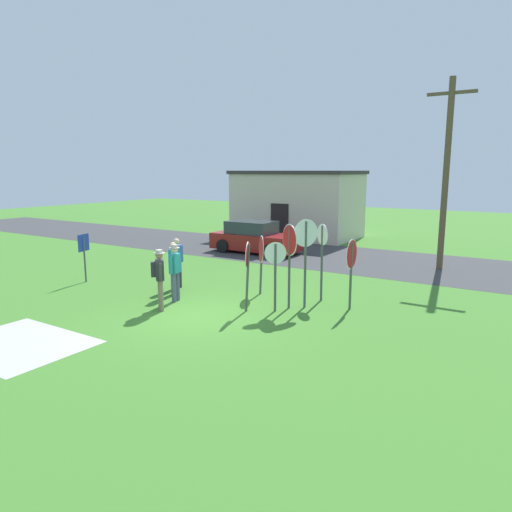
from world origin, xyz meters
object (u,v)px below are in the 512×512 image
(stop_sign_far_back, at_px, (322,250))
(stop_sign_rear_right, at_px, (289,250))
(stop_sign_tallest, at_px, (275,266))
(stop_sign_rear_left, at_px, (351,262))
(parked_car_on_street, at_px, (255,238))
(stop_sign_center_cluster, at_px, (261,255))
(person_on_left, at_px, (173,265))
(info_panel_leftmost, at_px, (84,249))
(person_in_blue, at_px, (159,275))
(person_holding_notes, at_px, (177,260))
(utility_pole, at_px, (446,171))
(stop_sign_low_front, at_px, (306,247))
(person_near_signs, at_px, (175,269))
(stop_sign_nearest, at_px, (248,265))

(stop_sign_far_back, xyz_separation_m, stop_sign_rear_right, (-0.45, -1.23, 0.12))
(stop_sign_tallest, distance_m, stop_sign_rear_left, 2.16)
(parked_car_on_street, xyz_separation_m, stop_sign_center_cluster, (4.37, -6.46, 0.60))
(person_on_left, bearing_deg, stop_sign_far_back, 23.58)
(stop_sign_center_cluster, xyz_separation_m, info_panel_leftmost, (-6.14, -1.95, -0.10))
(stop_sign_rear_right, bearing_deg, stop_sign_rear_left, 29.34)
(person_in_blue, distance_m, person_holding_notes, 2.54)
(stop_sign_rear_left, bearing_deg, stop_sign_rear_right, -150.66)
(stop_sign_tallest, bearing_deg, utility_pole, 72.38)
(person_holding_notes, bearing_deg, stop_sign_rear_right, -0.63)
(person_on_left, bearing_deg, stop_sign_rear_left, 15.63)
(parked_car_on_street, xyz_separation_m, stop_sign_rear_left, (7.40, -6.52, 0.70))
(stop_sign_low_front, bearing_deg, person_holding_notes, -176.79)
(parked_car_on_street, height_order, person_near_signs, person_near_signs)
(utility_pole, xyz_separation_m, stop_sign_rear_right, (-2.53, -8.07, -2.19))
(stop_sign_rear_right, distance_m, stop_sign_tallest, 0.63)
(stop_sign_nearest, relative_size, person_on_left, 1.18)
(stop_sign_far_back, xyz_separation_m, info_panel_leftmost, (-8.10, -2.26, -0.39))
(stop_sign_rear_right, distance_m, stop_sign_rear_left, 1.77)
(stop_sign_low_front, height_order, person_holding_notes, stop_sign_low_front)
(person_in_blue, relative_size, person_near_signs, 1.00)
(stop_sign_far_back, relative_size, person_holding_notes, 1.39)
(stop_sign_nearest, xyz_separation_m, stop_sign_rear_right, (0.83, 0.89, 0.35))
(parked_car_on_street, relative_size, stop_sign_low_front, 1.68)
(stop_sign_tallest, relative_size, person_near_signs, 1.13)
(person_holding_notes, bearing_deg, stop_sign_tallest, -7.18)
(stop_sign_rear_left, bearing_deg, person_near_signs, -156.77)
(stop_sign_rear_left, xyz_separation_m, info_panel_leftmost, (-9.17, -1.89, -0.20))
(stop_sign_center_cluster, bearing_deg, info_panel_leftmost, -162.35)
(utility_pole, distance_m, person_in_blue, 11.94)
(stop_sign_rear_right, height_order, stop_sign_rear_left, stop_sign_rear_right)
(stop_sign_rear_left, height_order, person_holding_notes, stop_sign_rear_left)
(stop_sign_rear_right, relative_size, stop_sign_center_cluster, 1.28)
(person_in_blue, distance_m, info_panel_leftmost, 4.79)
(stop_sign_nearest, bearing_deg, person_in_blue, -150.18)
(info_panel_leftmost, bearing_deg, stop_sign_tallest, 4.34)
(utility_pole, height_order, stop_sign_tallest, utility_pole)
(utility_pole, bearing_deg, stop_sign_tallest, -107.62)
(stop_sign_far_back, bearing_deg, person_near_signs, -146.83)
(person_near_signs, bearing_deg, parked_car_on_street, 107.09)
(parked_car_on_street, bearing_deg, stop_sign_tallest, -54.04)
(stop_sign_rear_right, height_order, info_panel_leftmost, stop_sign_rear_right)
(stop_sign_low_front, height_order, info_panel_leftmost, stop_sign_low_front)
(person_in_blue, bearing_deg, person_holding_notes, 120.95)
(utility_pole, relative_size, person_near_signs, 4.26)
(stop_sign_low_front, bearing_deg, utility_pole, 74.34)
(stop_sign_rear_left, bearing_deg, stop_sign_far_back, 160.94)
(stop_sign_center_cluster, xyz_separation_m, person_holding_notes, (-2.78, -0.87, -0.33))
(stop_sign_tallest, bearing_deg, stop_sign_rear_right, 68.61)
(stop_sign_rear_right, relative_size, person_in_blue, 1.40)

